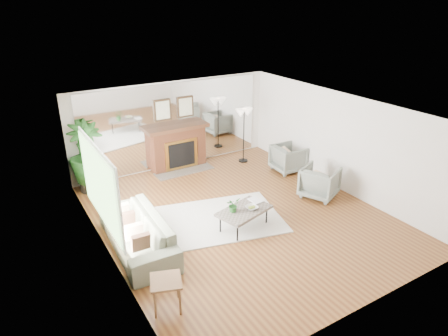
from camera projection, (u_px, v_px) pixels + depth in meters
ground at (240, 215)px, 9.21m from camera, size 7.00×7.00×0.00m
wall_left at (104, 199)px, 7.29m from camera, size 0.02×7.00×2.50m
wall_right at (339, 142)px, 10.12m from camera, size 0.02×7.00×2.50m
wall_back at (174, 125)px, 11.45m from camera, size 6.00×0.02×2.50m
mirror_panel at (174, 125)px, 11.43m from camera, size 5.40×0.04×2.40m
window_panel at (99, 185)px, 7.58m from camera, size 0.04×2.40×1.50m
fireplace at (178, 147)px, 11.50m from camera, size 1.85×0.83×2.05m
area_rug at (219, 219)px, 9.02m from camera, size 3.13×2.56×0.03m
coffee_table at (244, 211)px, 8.53m from camera, size 1.30×0.97×0.47m
sofa at (137, 233)px, 7.89m from camera, size 1.05×2.47×0.71m
armchair_back at (288, 158)px, 11.42m from camera, size 0.88×0.86×0.76m
armchair_front at (320, 182)px, 9.95m from camera, size 1.12×1.11×0.78m
side_table at (166, 285)px, 6.31m from camera, size 0.62×0.62×0.56m
potted_ficus at (86, 155)px, 10.02m from camera, size 1.04×1.04×1.83m
floor_lamp at (244, 117)px, 11.66m from camera, size 0.54×0.30×1.65m
tabletop_plant at (233, 205)px, 8.39m from camera, size 0.34×0.32×0.31m
fruit_bowl at (252, 208)px, 8.53m from camera, size 0.27×0.27×0.07m
book at (251, 202)px, 8.81m from camera, size 0.26×0.34×0.02m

